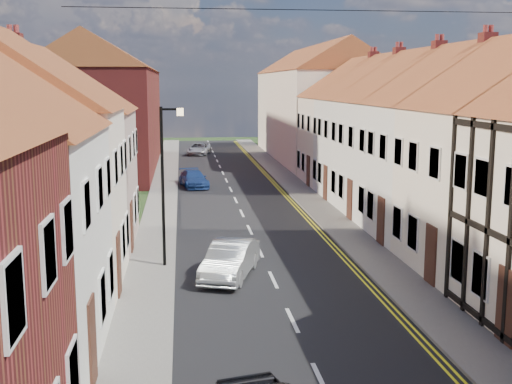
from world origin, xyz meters
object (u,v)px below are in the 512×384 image
object	(u,v)px
car_distant	(199,149)
car_far	(194,179)
car_mid	(230,260)
lamppost	(165,176)

from	to	relation	value
car_distant	car_far	bearing A→B (deg)	-81.71
car_mid	car_distant	bearing A→B (deg)	108.54
car_mid	car_distant	world-z (taller)	car_mid
lamppost	car_distant	distance (m)	39.63
lamppost	car_distant	world-z (taller)	lamppost
lamppost	car_mid	size ratio (longest dim) A/B	1.50
car_mid	car_far	world-z (taller)	car_mid
car_distant	lamppost	bearing A→B (deg)	-82.47
lamppost	car_far	bearing A→B (deg)	85.85
car_far	car_mid	bearing A→B (deg)	-97.29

